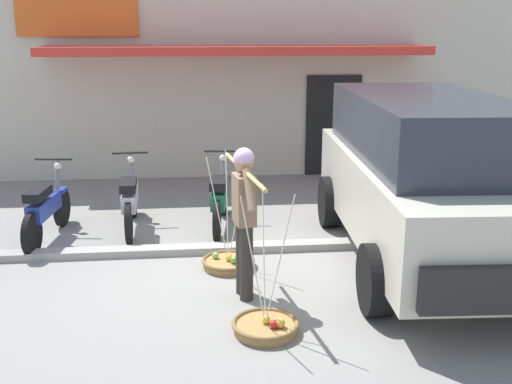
{
  "coord_description": "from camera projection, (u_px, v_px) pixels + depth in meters",
  "views": [
    {
      "loc": [
        -0.23,
        -6.9,
        2.92
      ],
      "look_at": [
        0.54,
        0.6,
        0.85
      ],
      "focal_mm": 42.32,
      "sensor_mm": 36.0,
      "label": 1
    }
  ],
  "objects": [
    {
      "name": "fruit_basket_left_side",
      "position": [
        266.0,
        326.0,
        5.95
      ],
      "size": [
        0.67,
        0.67,
        1.45
      ],
      "color": "#9E7542",
      "rests_on": "ground"
    },
    {
      "name": "ground_plane",
      "position": [
        218.0,
        272.0,
        7.42
      ],
      "size": [
        90.0,
        90.0,
        0.0
      ],
      "primitive_type": "plane",
      "color": "gray"
    },
    {
      "name": "fruit_basket_right_side",
      "position": [
        228.0,
        262.0,
        7.56
      ],
      "size": [
        0.67,
        0.67,
        1.45
      ],
      "color": "#9E7542",
      "rests_on": "ground"
    },
    {
      "name": "motorcycle_nearest_shop",
      "position": [
        46.0,
        209.0,
        8.43
      ],
      "size": [
        0.54,
        1.82,
        1.09
      ],
      "color": "black",
      "rests_on": "ground"
    },
    {
      "name": "storefront_building",
      "position": [
        228.0,
        63.0,
        14.06
      ],
      "size": [
        13.0,
        6.0,
        4.2
      ],
      "color": "beige",
      "rests_on": "ground"
    },
    {
      "name": "fruit_vendor",
      "position": [
        244.0,
        213.0,
        6.51
      ],
      "size": [
        0.31,
        1.71,
        1.7
      ],
      "color": "#2D2823",
      "rests_on": "ground"
    },
    {
      "name": "motorcycle_second_in_row",
      "position": [
        130.0,
        200.0,
        8.87
      ],
      "size": [
        0.54,
        1.82,
        1.09
      ],
      "color": "black",
      "rests_on": "ground"
    },
    {
      "name": "sidewalk_curb",
      "position": [
        215.0,
        249.0,
        8.08
      ],
      "size": [
        20.0,
        0.24,
        0.1
      ],
      "primitive_type": "cube",
      "color": "gray",
      "rests_on": "ground"
    },
    {
      "name": "parked_truck",
      "position": [
        425.0,
        175.0,
        7.56
      ],
      "size": [
        2.36,
        4.9,
        2.1
      ],
      "color": "beige",
      "rests_on": "ground"
    },
    {
      "name": "motorcycle_third_in_row",
      "position": [
        220.0,
        198.0,
        8.98
      ],
      "size": [
        0.54,
        1.82,
        1.09
      ],
      "color": "black",
      "rests_on": "ground"
    }
  ]
}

